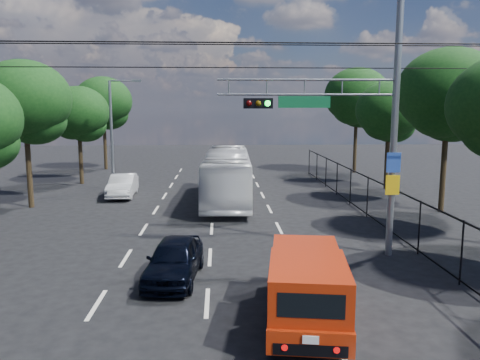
{
  "coord_description": "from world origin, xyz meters",
  "views": [
    {
      "loc": [
        0.37,
        -8.19,
        5.28
      ],
      "look_at": [
        1.08,
        7.96,
        2.8
      ],
      "focal_mm": 35.0,
      "sensor_mm": 36.0,
      "label": 1
    }
  ],
  "objects": [
    {
      "name": "tree_left_c",
      "position": [
        -9.78,
        17.02,
        5.4
      ],
      "size": [
        4.8,
        4.8,
        7.8
      ],
      "color": "black",
      "rests_on": "ground"
    },
    {
      "name": "tree_right_e",
      "position": [
        11.62,
        30.02,
        5.94
      ],
      "size": [
        5.28,
        5.28,
        8.58
      ],
      "color": "black",
      "rests_on": "ground"
    },
    {
      "name": "tree_left_d",
      "position": [
        -9.38,
        25.02,
        4.72
      ],
      "size": [
        4.2,
        4.2,
        6.83
      ],
      "color": "black",
      "rests_on": "ground"
    },
    {
      "name": "tree_right_d",
      "position": [
        11.42,
        22.02,
        4.85
      ],
      "size": [
        4.32,
        4.32,
        7.02
      ],
      "color": "black",
      "rests_on": "ground"
    },
    {
      "name": "white_van",
      "position": [
        -5.5,
        19.96,
        0.67
      ],
      "size": [
        1.6,
        4.12,
        1.34
      ],
      "primitive_type": "imported",
      "rotation": [
        0.0,
        0.0,
        0.05
      ],
      "color": "silver",
      "rests_on": "ground"
    },
    {
      "name": "tree_left_e",
      "position": [
        -9.58,
        33.02,
        5.53
      ],
      "size": [
        4.92,
        4.92,
        7.99
      ],
      "color": "black",
      "rests_on": "ground"
    },
    {
      "name": "lane_markings",
      "position": [
        -0.0,
        14.0,
        0.01
      ],
      "size": [
        6.12,
        38.0,
        0.01
      ],
      "color": "beige",
      "rests_on": "ground"
    },
    {
      "name": "tree_right_c",
      "position": [
        11.82,
        15.02,
        5.73
      ],
      "size": [
        5.1,
        5.1,
        8.29
      ],
      "color": "black",
      "rests_on": "ground"
    },
    {
      "name": "signal_mast",
      "position": [
        5.28,
        7.99,
        5.24
      ],
      "size": [
        6.43,
        0.39,
        9.5
      ],
      "color": "slate",
      "rests_on": "ground"
    },
    {
      "name": "red_pickup",
      "position": [
        2.49,
        2.73,
        0.97
      ],
      "size": [
        2.44,
        5.1,
        1.83
      ],
      "color": "black",
      "rests_on": "ground"
    },
    {
      "name": "utility_wires",
      "position": [
        0.0,
        8.83,
        7.23
      ],
      "size": [
        22.0,
        5.04,
        0.74
      ],
      "color": "black",
      "rests_on": "ground"
    },
    {
      "name": "fence_right",
      "position": [
        7.6,
        12.17,
        1.03
      ],
      "size": [
        0.06,
        34.03,
        2.0
      ],
      "color": "black",
      "rests_on": "ground"
    },
    {
      "name": "navy_hatchback",
      "position": [
        -1.06,
        5.85,
        0.64
      ],
      "size": [
        1.88,
        3.9,
        1.28
      ],
      "primitive_type": "imported",
      "rotation": [
        0.0,
        0.0,
        -0.1
      ],
      "color": "black",
      "rests_on": "ground"
    },
    {
      "name": "white_bus",
      "position": [
        0.8,
        18.31,
        1.49
      ],
      "size": [
        2.83,
        10.74,
        2.97
      ],
      "primitive_type": "imported",
      "rotation": [
        0.0,
        0.0,
        -0.03
      ],
      "color": "silver",
      "rests_on": "ground"
    },
    {
      "name": "streetlight_left",
      "position": [
        -6.33,
        22.0,
        3.94
      ],
      "size": [
        2.09,
        0.22,
        7.08
      ],
      "color": "slate",
      "rests_on": "ground"
    }
  ]
}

